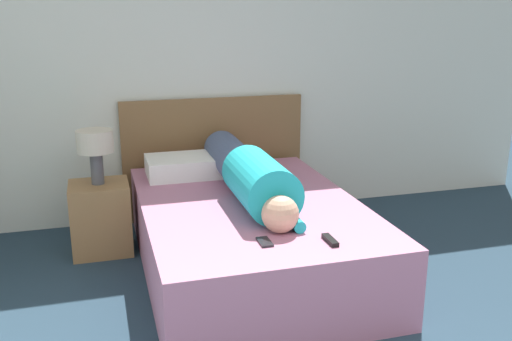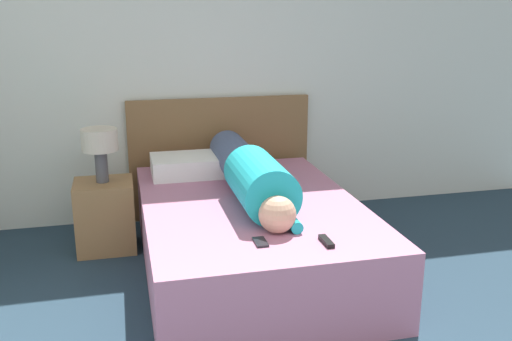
{
  "view_description": "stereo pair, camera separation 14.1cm",
  "coord_description": "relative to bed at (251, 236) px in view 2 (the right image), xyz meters",
  "views": [
    {
      "loc": [
        -1.05,
        -0.74,
        1.68
      ],
      "look_at": [
        -0.13,
        2.47,
        0.73
      ],
      "focal_mm": 40.0,
      "sensor_mm": 36.0,
      "label": 1
    },
    {
      "loc": [
        -0.91,
        -0.78,
        1.68
      ],
      "look_at": [
        -0.13,
        2.47,
        0.73
      ],
      "focal_mm": 40.0,
      "sensor_mm": 36.0,
      "label": 2
    }
  ],
  "objects": [
    {
      "name": "bed",
      "position": [
        0.0,
        0.0,
        0.0
      ],
      "size": [
        1.37,
        2.01,
        0.48
      ],
      "color": "#B2708E",
      "rests_on": "ground_plane"
    },
    {
      "name": "tv_remote",
      "position": [
        0.24,
        -0.76,
        0.25
      ],
      "size": [
        0.04,
        0.15,
        0.02
      ],
      "color": "black",
      "rests_on": "bed"
    },
    {
      "name": "table_lamp",
      "position": [
        -0.94,
        0.58,
        0.54
      ],
      "size": [
        0.25,
        0.25,
        0.38
      ],
      "color": "#4C4C51",
      "rests_on": "nightstand"
    },
    {
      "name": "nightstand",
      "position": [
        -0.94,
        0.58,
        0.01
      ],
      "size": [
        0.41,
        0.36,
        0.51
      ],
      "color": "olive",
      "rests_on": "ground_plane"
    },
    {
      "name": "headboard",
      "position": [
        0.0,
        1.11,
        0.26
      ],
      "size": [
        1.49,
        0.04,
        0.99
      ],
      "color": "brown",
      "rests_on": "ground_plane"
    },
    {
      "name": "person_lying",
      "position": [
        0.03,
        0.11,
        0.39
      ],
      "size": [
        0.34,
        1.6,
        0.34
      ],
      "color": "tan",
      "rests_on": "bed"
    },
    {
      "name": "wall_back",
      "position": [
        0.13,
        1.18,
        1.06
      ],
      "size": [
        5.65,
        0.06,
        2.6
      ],
      "color": "silver",
      "rests_on": "ground_plane"
    },
    {
      "name": "cell_phone",
      "position": [
        -0.1,
        -0.68,
        0.25
      ],
      "size": [
        0.06,
        0.13,
        0.01
      ],
      "color": "black",
      "rests_on": "bed"
    },
    {
      "name": "pillow_near_headboard",
      "position": [
        -0.28,
        0.71,
        0.31
      ],
      "size": [
        0.62,
        0.39,
        0.14
      ],
      "color": "white",
      "rests_on": "bed"
    }
  ]
}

